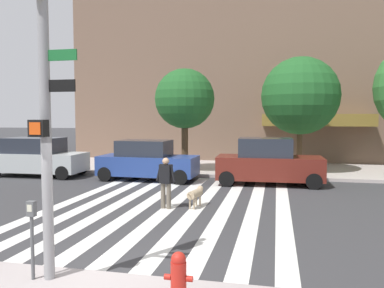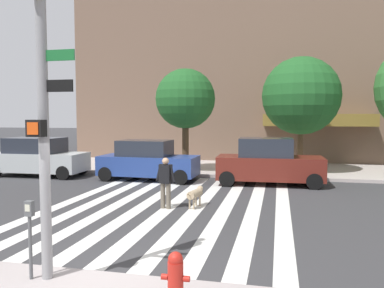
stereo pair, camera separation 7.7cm
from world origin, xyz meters
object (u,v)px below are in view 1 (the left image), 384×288
street_tree_nearest (185,99)px  parked_car_near_curb (37,157)px  parked_car_third_in_line (268,163)px  traffic_light_pole (43,81)px  fire_hydrant (179,277)px  parked_car_behind_first (147,161)px  street_tree_middle (300,96)px  dog_on_leash (196,194)px  parking_meter_curbside (32,229)px  pedestrian_dog_walker (166,180)px

street_tree_nearest → parked_car_near_curb: bearing=-161.3°
parked_car_third_in_line → street_tree_nearest: street_tree_nearest is taller
traffic_light_pole → fire_hydrant: size_ratio=7.59×
parked_car_behind_first → street_tree_nearest: (1.23, 2.35, 2.95)m
parked_car_near_curb → street_tree_middle: (12.73, 3.24, 3.05)m
dog_on_leash → parked_car_third_in_line: bearing=65.5°
street_tree_nearest → parked_car_third_in_line: bearing=-28.8°
fire_hydrant → parked_car_third_in_line: parked_car_third_in_line is taller
traffic_light_pole → street_tree_middle: bearing=71.1°
street_tree_nearest → parking_meter_curbside: bearing=-87.6°
parked_car_third_in_line → parked_car_near_curb: bearing=180.0°
traffic_light_pole → street_tree_nearest: (-0.83, 13.52, 0.32)m
pedestrian_dog_walker → parked_car_behind_first: bearing=115.0°
parked_car_behind_first → pedestrian_dog_walker: (2.42, -5.20, 0.04)m
parking_meter_curbside → parked_car_behind_first: parked_car_behind_first is taller
fire_hydrant → street_tree_nearest: street_tree_nearest is taller
parked_car_near_curb → parked_car_third_in_line: size_ratio=1.02×
traffic_light_pole → parked_car_behind_first: bearing=100.5°
street_tree_middle → street_tree_nearest: bearing=-171.3°
fire_hydrant → dog_on_leash: 6.71m
street_tree_middle → pedestrian_dog_walker: size_ratio=3.53×
traffic_light_pole → pedestrian_dog_walker: traffic_light_pole is taller
fire_hydrant → street_tree_middle: 15.29m
parking_meter_curbside → parked_car_third_in_line: 11.81m
fire_hydrant → parked_car_near_curb: size_ratio=0.16×
parked_car_third_in_line → traffic_light_pole: bearing=-107.2°
traffic_light_pole → parked_car_third_in_line: bearing=72.8°
dog_on_leash → parked_car_near_curb: bearing=152.0°
parked_car_behind_first → traffic_light_pole: bearing=-79.5°
traffic_light_pole → parked_car_near_curb: 13.87m
street_tree_middle → dog_on_leash: size_ratio=5.21×
fire_hydrant → parked_car_near_curb: parked_car_near_curb is taller
parked_car_third_in_line → street_tree_nearest: (-4.28, 2.36, 2.89)m
fire_hydrant → parking_meter_curbside: 2.70m
pedestrian_dog_walker → dog_on_leash: bearing=22.9°
traffic_light_pole → dog_on_leash: size_ratio=5.22×
parked_car_near_curb → street_tree_middle: size_ratio=0.80×
traffic_light_pole → pedestrian_dog_walker: bearing=86.6°
parked_car_behind_first → dog_on_leash: bearing=-55.5°
street_tree_nearest → pedestrian_dog_walker: size_ratio=3.20×
fire_hydrant → parked_car_near_curb: 15.32m
traffic_light_pole → parking_meter_curbside: 2.51m
parking_meter_curbside → parked_car_third_in_line: bearing=71.7°
parked_car_behind_first → dog_on_leash: parked_car_behind_first is taller
fire_hydrant → street_tree_nearest: 14.54m
parked_car_third_in_line → parking_meter_curbside: bearing=-108.3°
street_tree_nearest → dog_on_leash: bearing=-73.8°
parked_car_third_in_line → street_tree_middle: 4.67m
parked_car_third_in_line → pedestrian_dog_walker: (-3.10, -5.20, -0.02)m
parked_car_behind_first → fire_hydrant: bearing=-68.8°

